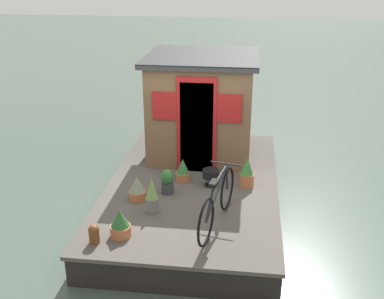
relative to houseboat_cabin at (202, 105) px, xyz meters
name	(u,v)px	position (x,y,z in m)	size (l,w,h in m)	color
ground_plane	(193,207)	(-1.39, 0.00, -1.53)	(60.00, 60.00, 0.00)	#47564C
houseboat_deck	(193,194)	(-1.39, 0.00, -1.27)	(5.00, 2.97, 0.52)	#4C4742
houseboat_cabin	(202,105)	(0.00, 0.00, 0.00)	(2.07, 2.14, 2.00)	brown
bicycle	(217,202)	(-2.80, -0.53, -0.63)	(1.72, 0.55, 0.83)	black
potted_plant_sage	(168,182)	(-1.89, 0.38, -0.79)	(0.22, 0.22, 0.43)	#38383D
potted_plant_geranium	(137,189)	(-2.18, 0.83, -0.81)	(0.28, 0.28, 0.42)	#B2603D
potted_plant_fern	(183,171)	(-1.39, 0.19, -0.81)	(0.25, 0.25, 0.43)	#B2603D
potted_plant_ivy	(152,196)	(-2.54, 0.51, -0.73)	(0.20, 0.20, 0.59)	slate
potted_plant_lavender	(120,224)	(-3.28, 0.82, -0.81)	(0.30, 0.30, 0.42)	#B2603D
potted_plant_rosemary	(247,173)	(-1.45, -0.94, -0.76)	(0.26, 0.26, 0.53)	#B2603D
charcoal_grill	(211,175)	(-1.51, -0.32, -0.80)	(0.29, 0.29, 0.30)	black
mooring_bollard	(94,233)	(-3.49, 1.14, -0.86)	(0.16, 0.16, 0.28)	brown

